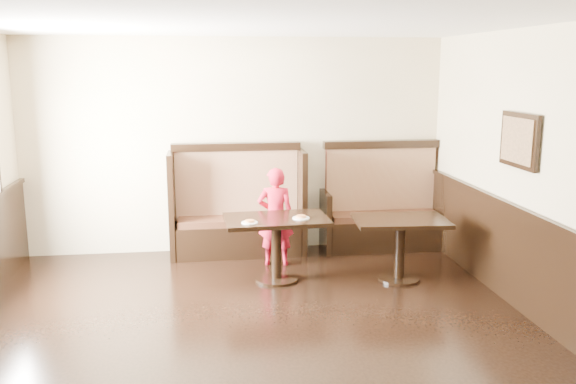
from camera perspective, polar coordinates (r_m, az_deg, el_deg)
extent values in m
plane|color=black|center=(5.10, -2.53, -16.65)|extent=(7.00, 7.00, 0.00)
plane|color=beige|center=(8.05, -4.91, 4.32)|extent=(5.50, 0.00, 5.50)
plane|color=white|center=(4.51, -2.86, 16.47)|extent=(7.00, 7.00, 0.00)
cube|color=black|center=(6.51, 20.83, 4.54)|extent=(0.04, 0.70, 0.55)
cube|color=olive|center=(6.50, 20.64, 4.54)|extent=(0.01, 0.60, 0.45)
cube|color=black|center=(8.02, -4.66, -4.40)|extent=(1.60, 0.50, 0.42)
cube|color=#3E2113|center=(7.95, -4.69, -2.67)|extent=(1.54, 0.46, 0.09)
cube|color=#4C140F|center=(8.06, -4.82, 0.73)|extent=(1.60, 0.12, 0.92)
cube|color=black|center=(7.98, -4.88, 4.26)|extent=(1.68, 0.16, 0.10)
cube|color=black|center=(8.00, -10.77, -1.13)|extent=(0.07, 0.72, 1.36)
cube|color=black|center=(8.08, 1.20, -0.79)|extent=(0.07, 0.72, 1.36)
cube|color=black|center=(8.34, 8.86, -3.86)|extent=(1.50, 0.50, 0.42)
cube|color=#3E2113|center=(8.28, 8.92, -2.19)|extent=(1.44, 0.46, 0.09)
cube|color=#4C140F|center=(8.39, 8.61, 1.06)|extent=(1.50, 0.12, 0.92)
cube|color=black|center=(8.31, 8.71, 4.45)|extent=(1.58, 0.16, 0.10)
cube|color=black|center=(8.20, 3.40, -2.64)|extent=(0.07, 0.72, 0.80)
cube|color=black|center=(8.64, 13.75, -2.22)|extent=(0.07, 0.72, 0.80)
cube|color=black|center=(6.92, -1.10, -2.61)|extent=(1.20, 0.78, 0.05)
cylinder|color=black|center=(7.01, -1.09, -5.53)|extent=(0.12, 0.12, 0.68)
cylinder|color=black|center=(7.12, -1.08, -8.10)|extent=(0.50, 0.50, 0.03)
cube|color=black|center=(7.05, 10.50, -2.65)|extent=(1.09, 0.76, 0.05)
cylinder|color=black|center=(7.15, 10.40, -5.46)|extent=(0.11, 0.11, 0.66)
cylinder|color=black|center=(7.25, 10.30, -7.93)|extent=(0.49, 0.49, 0.03)
imported|color=#B01228|center=(7.50, -1.17, -2.31)|extent=(0.49, 0.36, 1.22)
cylinder|color=white|center=(6.68, -3.61, -2.87)|extent=(0.18, 0.18, 0.01)
cylinder|color=tan|center=(6.68, -3.61, -2.76)|extent=(0.11, 0.11, 0.01)
cylinder|color=#EABA54|center=(6.68, -3.61, -2.67)|extent=(0.10, 0.10, 0.01)
cylinder|color=white|center=(6.87, 1.22, -2.44)|extent=(0.20, 0.20, 0.01)
cylinder|color=tan|center=(6.87, 1.22, -2.33)|extent=(0.12, 0.12, 0.02)
cylinder|color=#EABA54|center=(6.86, 1.22, -2.23)|extent=(0.10, 0.10, 0.01)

